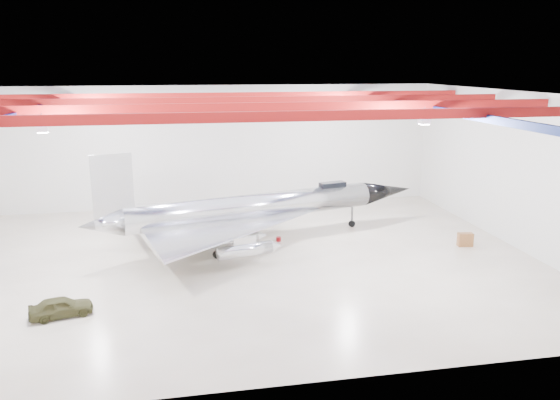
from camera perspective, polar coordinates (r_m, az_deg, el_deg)
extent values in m
plane|color=#B7A891|center=(36.92, -4.56, -6.32)|extent=(40.00, 40.00, 0.00)
plane|color=silver|center=(50.11, -6.56, 5.54)|extent=(40.00, 0.00, 40.00)
plane|color=silver|center=(42.35, 23.31, 2.94)|extent=(0.00, 30.00, 30.00)
plane|color=#0A0F38|center=(34.68, -4.92, 10.99)|extent=(40.00, 40.00, 0.00)
cube|color=maroon|center=(25.80, -2.82, 8.67)|extent=(39.50, 0.25, 0.50)
cube|color=maroon|center=(31.74, -4.33, 9.64)|extent=(39.50, 0.25, 0.50)
cube|color=maroon|center=(37.69, -5.38, 10.31)|extent=(39.50, 0.25, 0.50)
cube|color=maroon|center=(43.66, -6.14, 10.78)|extent=(39.50, 0.25, 0.50)
cube|color=#0E1B54|center=(35.58, -24.71, 8.41)|extent=(0.25, 29.50, 0.40)
cube|color=#0E1B54|center=(37.88, 13.74, 9.54)|extent=(0.25, 29.50, 0.40)
cube|color=silver|center=(29.34, -23.54, 6.80)|extent=(0.55, 0.55, 0.25)
cube|color=silver|center=(31.65, 14.82, 7.94)|extent=(0.55, 0.55, 0.25)
cube|color=silver|center=(41.08, -19.96, 8.86)|extent=(0.55, 0.55, 0.25)
cube|color=silver|center=(42.76, 7.91, 9.73)|extent=(0.55, 0.55, 0.25)
cylinder|color=silver|center=(40.02, -2.69, -0.70)|extent=(18.75, 6.57, 1.89)
cone|color=black|center=(45.71, 11.10, 0.91)|extent=(5.04, 3.01, 1.89)
cone|color=silver|center=(37.41, -18.25, -2.46)|extent=(3.21, 2.54, 1.89)
cube|color=silver|center=(36.93, -17.09, 1.35)|extent=(2.59, 0.77, 4.25)
cube|color=black|center=(42.68, 5.51, 1.55)|extent=(2.20, 1.25, 0.47)
cylinder|color=silver|center=(34.79, -3.69, -5.28)|extent=(3.69, 1.72, 0.85)
cylinder|color=silver|center=(36.88, -5.05, -4.17)|extent=(3.69, 1.72, 0.85)
cylinder|color=silver|center=(42.02, -7.73, -1.97)|extent=(3.69, 1.72, 0.85)
cylinder|color=silver|center=(44.20, -8.66, -1.20)|extent=(3.69, 1.72, 0.85)
cylinder|color=#59595B|center=(44.32, 7.53, -1.75)|extent=(0.17, 0.17, 1.70)
cylinder|color=black|center=(44.48, 7.51, -2.48)|extent=(0.56, 0.33, 0.53)
cylinder|color=#59595B|center=(37.16, -6.65, -4.84)|extent=(0.17, 0.17, 1.70)
cylinder|color=black|center=(37.35, -6.63, -5.69)|extent=(0.56, 0.33, 0.53)
cylinder|color=#59595B|center=(41.46, -8.75, -2.91)|extent=(0.17, 0.17, 1.70)
cylinder|color=black|center=(41.63, -8.72, -3.68)|extent=(0.56, 0.33, 0.53)
imported|color=#3D3C1E|center=(31.04, -21.91, -10.32)|extent=(3.38, 2.02, 1.08)
cube|color=brown|center=(41.69, 18.78, -3.94)|extent=(1.12, 0.67, 0.97)
cube|color=maroon|center=(45.21, -11.03, -2.46)|extent=(0.63, 0.58, 0.36)
cylinder|color=#59595B|center=(38.38, -2.85, -5.17)|extent=(0.58, 0.58, 0.40)
cube|color=olive|center=(44.33, -4.65, -2.50)|extent=(0.79, 0.70, 0.47)
cube|color=#59595B|center=(41.84, -13.04, -4.01)|extent=(0.38, 0.33, 0.23)
cylinder|color=maroon|center=(40.62, -0.15, -4.11)|extent=(0.39, 0.39, 0.33)
cube|color=olive|center=(42.66, -4.54, -3.20)|extent=(0.64, 0.53, 0.42)
cylinder|color=#59595B|center=(45.45, -0.24, -2.10)|extent=(0.47, 0.47, 0.37)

